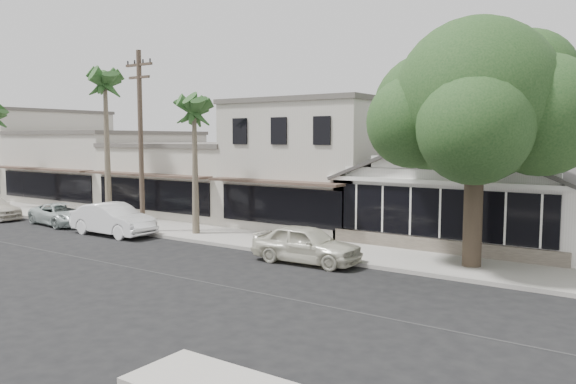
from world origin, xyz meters
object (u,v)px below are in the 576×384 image
Objects in this scene: car_0 at (306,244)px; car_1 at (113,219)px; utility_pole at (141,137)px; car_2 at (61,214)px; shade_tree at (477,106)px.

car_1 is (-11.15, -0.23, 0.05)m from car_0.
utility_pole is 1.90× the size of car_1.
car_0 is 1.01× the size of car_2.
car_1 is at bearing 88.39° from car_0.
utility_pole is 7.28m from car_2.
car_1 is 5.02m from car_2.
car_0 is at bearing -153.57° from shade_tree.
car_1 is at bearing -130.47° from utility_pole.
shade_tree reaches higher than car_2.
shade_tree reaches higher than car_0.
utility_pole is 2.10× the size of car_2.
utility_pole reaches higher than car_1.
car_2 is (-5.00, 0.44, -0.19)m from car_1.
utility_pole reaches higher than car_2.
shade_tree is (15.70, 1.87, 1.13)m from utility_pole.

